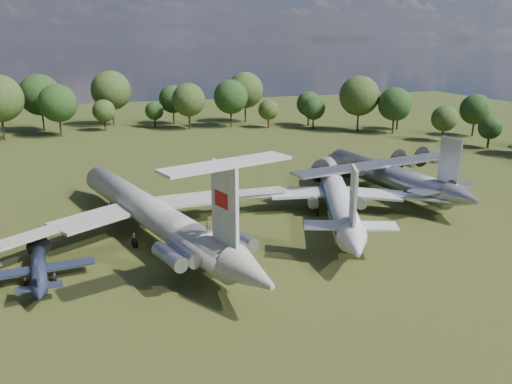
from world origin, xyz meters
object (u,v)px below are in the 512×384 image
object	(u,v)px
tu104_jet	(336,199)
small_prop_west	(39,273)
il62_airliner	(150,217)
person_on_il62	(208,225)
an12_transport	(386,178)

from	to	relation	value
tu104_jet	small_prop_west	bearing A→B (deg)	-144.89
il62_airliner	person_on_il62	distance (m)	15.09
tu104_jet	an12_transport	bearing A→B (deg)	49.63
il62_airliner	tu104_jet	bearing A→B (deg)	-16.14
an12_transport	small_prop_west	bearing A→B (deg)	-171.38
il62_airliner	small_prop_west	bearing A→B (deg)	-161.11
il62_airliner	person_on_il62	size ratio (longest dim) A/B	29.59
tu104_jet	an12_transport	size ratio (longest dim) A/B	1.24
tu104_jet	person_on_il62	world-z (taller)	person_on_il62
tu104_jet	small_prop_west	size ratio (longest dim) A/B	3.09
an12_transport	small_prop_west	xyz separation A→B (m)	(-51.29, -16.34, -1.36)
an12_transport	person_on_il62	distance (m)	40.68
il62_airliner	tu104_jet	size ratio (longest dim) A/B	1.16
il62_airliner	tu104_jet	world-z (taller)	il62_airliner
tu104_jet	small_prop_west	xyz separation A→B (m)	(-38.81, -9.59, -1.21)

